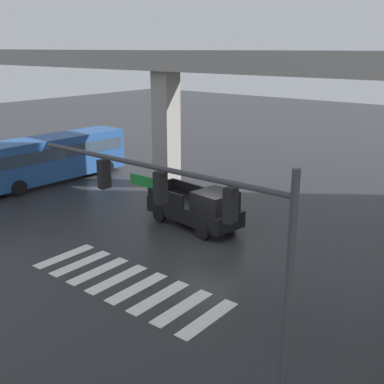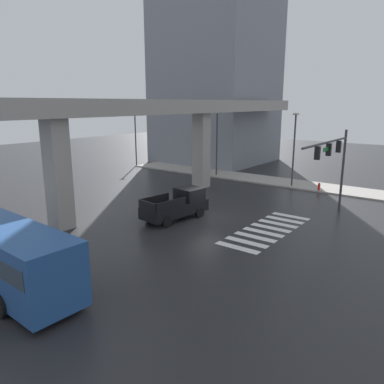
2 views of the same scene
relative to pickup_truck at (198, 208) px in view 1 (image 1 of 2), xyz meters
The scene contains 6 objects.
ground_plane 2.25m from the pickup_truck, 40.20° to the right, with size 120.00×120.00×0.00m, color #232326.
crosswalk_stripes 6.57m from the pickup_truck, 76.27° to the right, with size 8.25×2.80×0.01m.
elevated_overpass 7.99m from the pickup_truck, 72.14° to the left, with size 50.65×2.33×8.42m.
pickup_truck is the anchor object (origin of this frame).
city_bus 12.74m from the pickup_truck, behind, with size 3.09×10.89×2.99m.
traffic_signal_mast 11.47m from the pickup_truck, 52.25° to the right, with size 8.69×0.32×6.20m.
Camera 1 is at (11.96, -15.85, 8.57)m, focal length 43.90 mm.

